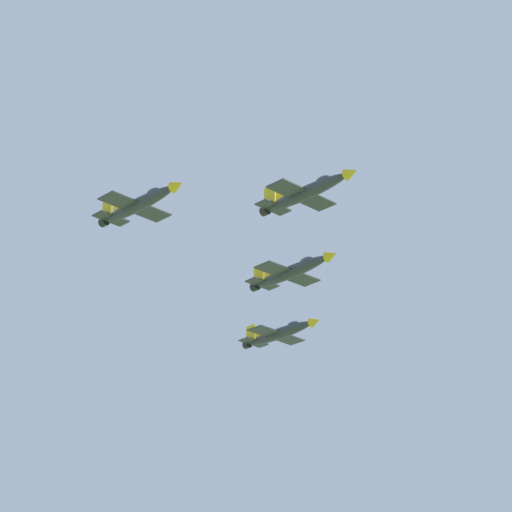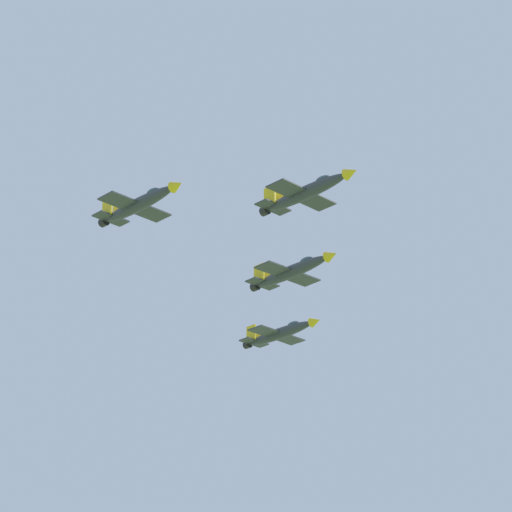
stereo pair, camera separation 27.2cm
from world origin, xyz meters
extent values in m
ellipsoid|color=#2D3338|center=(20.85, -12.89, 160.93)|extent=(8.75, 13.71, 1.88)
cone|color=gold|center=(24.81, -5.76, 160.93)|extent=(2.31, 2.42, 1.60)
ellipsoid|color=#334751|center=(22.42, -10.07, 161.64)|extent=(2.45, 2.88, 1.10)
cube|color=#2D3338|center=(20.50, -13.53, 160.83)|extent=(10.77, 8.00, 0.19)
cube|color=gold|center=(16.38, -11.24, 160.88)|extent=(2.10, 2.99, 0.23)
cube|color=gold|center=(24.61, -15.81, 160.88)|extent=(2.10, 2.99, 0.23)
cube|color=#2D3338|center=(17.87, -18.26, 160.93)|extent=(5.51, 4.45, 0.19)
cube|color=gold|center=(17.19, -17.55, 162.29)|extent=(1.23, 1.95, 2.72)
cube|color=gold|center=(18.83, -18.46, 162.29)|extent=(1.23, 1.95, 2.72)
cylinder|color=black|center=(17.10, -19.65, 160.93)|extent=(1.66, 1.55, 1.32)
ellipsoid|color=#2D3338|center=(-0.56, -20.67, 159.07)|extent=(9.41, 14.06, 1.95)
cone|color=gold|center=(3.75, -13.39, 159.07)|extent=(2.42, 2.53, 1.66)
ellipsoid|color=#334751|center=(1.15, -17.80, 159.80)|extent=(2.59, 2.99, 1.14)
cube|color=#2D3338|center=(-0.94, -21.33, 158.96)|extent=(11.10, 8.51, 0.20)
cube|color=gold|center=(-5.14, -18.84, 159.02)|extent=(2.24, 3.08, 0.23)
cube|color=gold|center=(3.26, -23.81, 159.02)|extent=(2.24, 3.08, 0.23)
cube|color=#2D3338|center=(-3.80, -26.16, 159.07)|extent=(5.70, 4.70, 0.20)
cube|color=gold|center=(-4.49, -25.41, 160.48)|extent=(1.33, 2.00, 2.82)
cube|color=gold|center=(-2.81, -26.40, 160.48)|extent=(1.33, 2.00, 2.82)
cylinder|color=black|center=(-4.64, -27.58, 159.07)|extent=(1.73, 1.63, 1.37)
ellipsoid|color=#2D3338|center=(25.09, -35.27, 160.32)|extent=(8.68, 13.54, 1.86)
cone|color=gold|center=(29.02, -28.23, 160.32)|extent=(2.29, 2.40, 1.58)
ellipsoid|color=#334751|center=(26.64, -32.49, 161.02)|extent=(2.43, 2.85, 1.09)
cube|color=#2D3338|center=(24.74, -35.90, 160.21)|extent=(10.64, 7.93, 0.19)
cube|color=gold|center=(20.67, -33.63, 160.27)|extent=(2.08, 2.95, 0.22)
cube|color=gold|center=(28.80, -38.17, 160.27)|extent=(2.08, 2.95, 0.22)
cube|color=#2D3338|center=(22.13, -40.58, 160.32)|extent=(5.44, 4.41, 0.19)
cube|color=gold|center=(21.45, -39.87, 161.66)|extent=(1.22, 1.93, 2.69)
cube|color=gold|center=(23.08, -40.78, 161.66)|extent=(1.22, 1.93, 2.69)
cylinder|color=black|center=(21.36, -41.95, 160.32)|extent=(1.64, 1.54, 1.30)
ellipsoid|color=#2D3338|center=(-21.96, -28.46, 157.43)|extent=(8.83, 13.87, 1.90)
cone|color=gold|center=(-17.97, -21.25, 157.43)|extent=(2.34, 2.45, 1.62)
ellipsoid|color=#334751|center=(-20.39, -25.61, 158.15)|extent=(2.48, 2.91, 1.11)
cube|color=#2D3338|center=(-22.32, -29.11, 157.33)|extent=(10.89, 8.08, 0.19)
cube|color=gold|center=(-26.48, -26.81, 157.38)|extent=(2.12, 3.02, 0.23)
cube|color=gold|center=(-18.16, -31.41, 157.38)|extent=(2.12, 3.02, 0.23)
cube|color=#2D3338|center=(-24.97, -33.90, 157.43)|extent=(5.57, 4.49, 0.19)
cube|color=gold|center=(-25.66, -33.18, 158.81)|extent=(1.25, 1.97, 2.75)
cube|color=gold|center=(-24.00, -34.10, 158.81)|extent=(1.25, 1.97, 2.75)
cylinder|color=black|center=(-25.75, -35.31, 157.43)|extent=(1.68, 1.57, 1.33)
camera|label=1|loc=(157.59, 20.76, 89.55)|focal=82.41mm
camera|label=2|loc=(157.51, 21.02, 89.55)|focal=82.41mm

